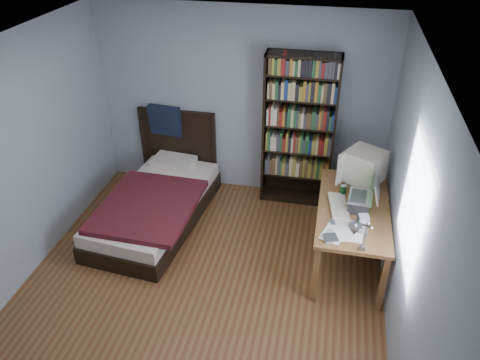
% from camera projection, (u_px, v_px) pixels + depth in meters
% --- Properties ---
extents(room, '(4.20, 4.24, 2.50)m').
position_uv_depth(room, '(197.00, 191.00, 4.30)').
color(room, brown).
rests_on(room, ground).
extents(desk, '(0.75, 1.49, 0.73)m').
position_uv_depth(desk, '(350.00, 210.00, 5.50)').
color(desk, brown).
rests_on(desk, floor).
extents(crt_monitor, '(0.56, 0.51, 0.46)m').
position_uv_depth(crt_monitor, '(363.00, 167.00, 5.21)').
color(crt_monitor, beige).
rests_on(crt_monitor, desk).
extents(laptop, '(0.34, 0.34, 0.39)m').
position_uv_depth(laptop, '(362.00, 201.00, 4.90)').
color(laptop, '#2D2D30').
rests_on(laptop, desk).
extents(desk_lamp, '(0.22, 0.49, 0.57)m').
position_uv_depth(desk_lamp, '(356.00, 232.00, 3.89)').
color(desk_lamp, '#99999E').
rests_on(desk_lamp, desk).
extents(keyboard, '(0.25, 0.48, 0.04)m').
position_uv_depth(keyboard, '(338.00, 206.00, 4.99)').
color(keyboard, beige).
rests_on(keyboard, desk).
extents(speaker, '(0.11, 0.11, 0.19)m').
position_uv_depth(speaker, '(363.00, 224.00, 4.59)').
color(speaker, '#99999C').
rests_on(speaker, desk).
extents(soda_can, '(0.07, 0.07, 0.12)m').
position_uv_depth(soda_can, '(343.00, 190.00, 5.16)').
color(soda_can, '#07330E').
rests_on(soda_can, desk).
extents(mouse, '(0.07, 0.12, 0.04)m').
position_uv_depth(mouse, '(352.00, 193.00, 5.20)').
color(mouse, silver).
rests_on(mouse, desk).
extents(phone_silver, '(0.06, 0.10, 0.02)m').
position_uv_depth(phone_silver, '(333.00, 222.00, 4.75)').
color(phone_silver, '#ADADB1').
rests_on(phone_silver, desk).
extents(phone_grey, '(0.08, 0.10, 0.02)m').
position_uv_depth(phone_grey, '(329.00, 232.00, 4.61)').
color(phone_grey, '#99999C').
rests_on(phone_grey, desk).
extents(external_drive, '(0.16, 0.16, 0.03)m').
position_uv_depth(external_drive, '(331.00, 238.00, 4.53)').
color(external_drive, '#99999C').
rests_on(external_drive, desk).
extents(bookshelf, '(0.90, 0.30, 2.01)m').
position_uv_depth(bookshelf, '(299.00, 132.00, 5.91)').
color(bookshelf, black).
rests_on(bookshelf, floor).
extents(bed, '(1.22, 2.15, 1.16)m').
position_uv_depth(bed, '(157.00, 201.00, 5.93)').
color(bed, black).
rests_on(bed, floor).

